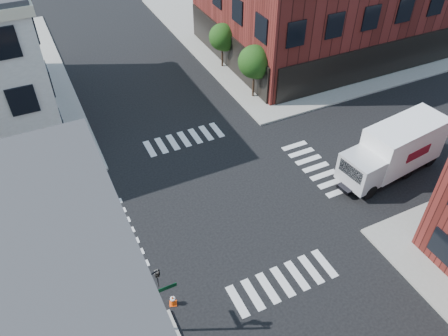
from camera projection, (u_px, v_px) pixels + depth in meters
ground at (225, 198)px, 27.91m from camera, size 120.00×120.00×0.00m
sidewalk_ne at (311, 23)px, 49.16m from camera, size 30.00×30.00×0.15m
tree_near at (255, 63)px, 35.17m from camera, size 2.69×2.69×4.49m
tree_far at (223, 38)px, 39.46m from camera, size 2.43×2.43×4.07m
signal_pole at (154, 294)px, 19.26m from camera, size 1.29×1.24×4.60m
box_truck at (395, 149)px, 28.70m from camera, size 8.20×3.35×3.62m
traffic_cone at (173, 300)px, 21.91m from camera, size 0.47×0.47×0.69m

